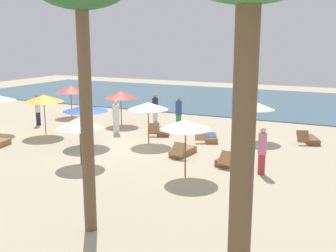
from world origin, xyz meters
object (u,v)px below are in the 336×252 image
(umbrella_1, at_px, (44,98))
(umbrella_3, at_px, (186,124))
(umbrella_6, at_px, (148,106))
(person_4, at_px, (38,110))
(lounger_1, at_px, (229,160))
(umbrella_2, at_px, (121,95))
(person_0, at_px, (179,112))
(umbrella_8, at_px, (71,89))
(lounger_0, at_px, (309,139))
(person_5, at_px, (262,150))
(lounger_4, at_px, (210,137))
(lounger_5, at_px, (183,151))
(umbrella_4, at_px, (86,108))
(umbrella_0, at_px, (80,123))
(lounger_2, at_px, (162,131))
(umbrella_7, at_px, (256,106))
(person_1, at_px, (155,108))

(umbrella_1, xyz_separation_m, umbrella_3, (9.46, -3.05, 0.01))
(umbrella_6, relative_size, person_4, 1.14)
(umbrella_1, height_order, lounger_1, umbrella_1)
(umbrella_2, relative_size, person_0, 1.16)
(umbrella_1, height_order, umbrella_8, umbrella_1)
(umbrella_2, height_order, umbrella_3, umbrella_3)
(umbrella_6, relative_size, lounger_0, 1.15)
(umbrella_2, distance_m, person_5, 11.23)
(lounger_4, xyz_separation_m, lounger_5, (-0.19, -3.00, -0.01))
(umbrella_2, height_order, person_4, umbrella_2)
(umbrella_8, distance_m, lounger_5, 11.79)
(umbrella_3, distance_m, umbrella_4, 6.58)
(umbrella_0, bearing_deg, lounger_4, 60.87)
(umbrella_6, relative_size, lounger_2, 1.14)
(umbrella_0, distance_m, umbrella_2, 8.01)
(lounger_2, bearing_deg, lounger_1, -36.60)
(umbrella_6, height_order, lounger_4, umbrella_6)
(lounger_2, bearing_deg, umbrella_4, -122.43)
(umbrella_4, bearing_deg, umbrella_7, 31.55)
(umbrella_7, height_order, umbrella_8, umbrella_8)
(lounger_4, relative_size, lounger_5, 1.03)
(lounger_0, relative_size, lounger_2, 0.99)
(person_1, height_order, person_5, person_5)
(umbrella_8, bearing_deg, umbrella_0, -49.48)
(lounger_4, xyz_separation_m, person_0, (-2.74, 2.27, 0.71))
(umbrella_6, distance_m, lounger_5, 3.13)
(umbrella_3, bearing_deg, person_5, 31.83)
(umbrella_8, bearing_deg, umbrella_6, -27.32)
(person_0, relative_size, person_4, 0.98)
(umbrella_3, relative_size, person_0, 1.25)
(lounger_1, bearing_deg, lounger_0, 63.76)
(lounger_5, distance_m, person_1, 7.72)
(lounger_0, distance_m, person_5, 6.04)
(umbrella_4, bearing_deg, umbrella_3, -20.24)
(umbrella_8, distance_m, lounger_4, 10.95)
(person_4, bearing_deg, lounger_4, 4.03)
(umbrella_3, distance_m, lounger_5, 3.48)
(lounger_0, relative_size, lounger_4, 1.00)
(umbrella_0, xyz_separation_m, umbrella_3, (4.48, 0.41, 0.26))
(umbrella_2, height_order, lounger_4, umbrella_2)
(umbrella_6, height_order, person_5, umbrella_6)
(umbrella_8, xyz_separation_m, lounger_4, (10.57, -2.33, -1.66))
(umbrella_0, distance_m, lounger_0, 11.32)
(umbrella_0, height_order, umbrella_1, umbrella_1)
(umbrella_7, bearing_deg, lounger_0, 17.00)
(umbrella_7, xyz_separation_m, lounger_1, (-0.01, -4.38, -1.63))
(lounger_1, relative_size, lounger_2, 0.98)
(lounger_5, height_order, person_5, person_5)
(umbrella_4, distance_m, lounger_1, 7.34)
(umbrella_1, bearing_deg, umbrella_2, 61.19)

